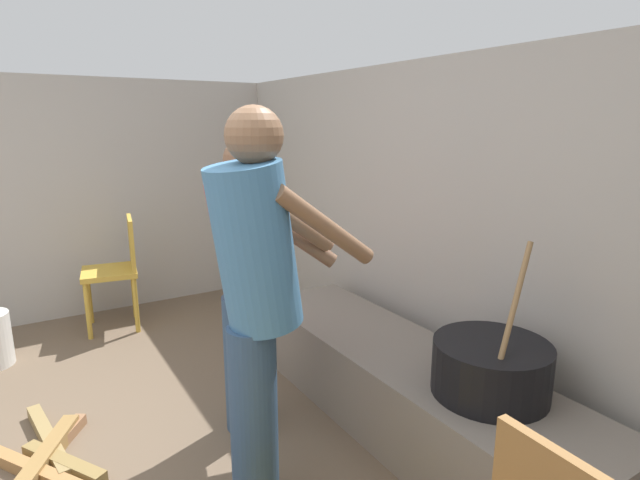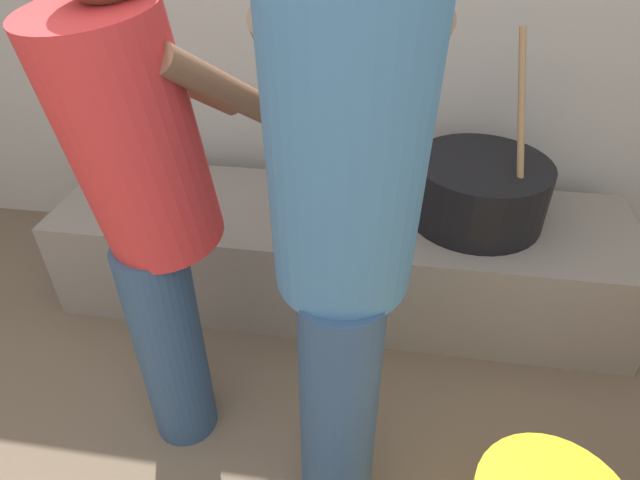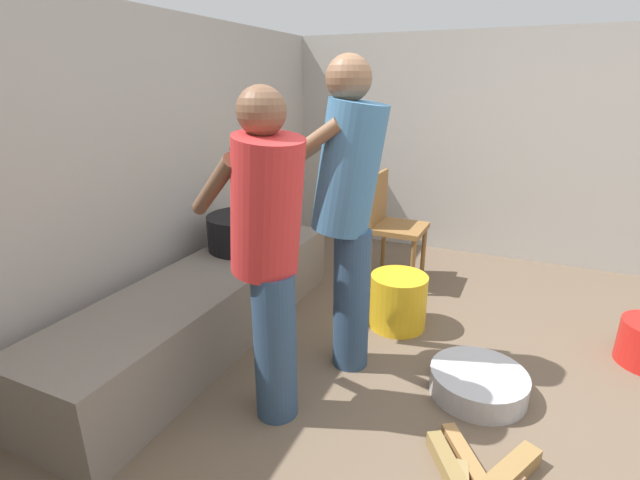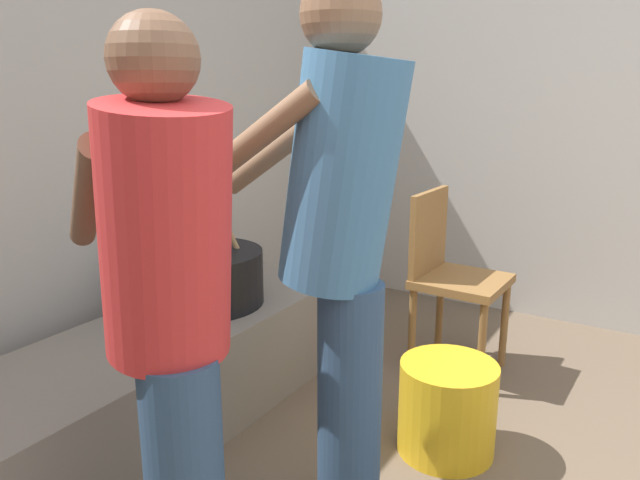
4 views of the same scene
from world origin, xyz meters
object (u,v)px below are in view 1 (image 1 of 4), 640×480
at_px(cook_in_red_shirt, 247,271).
at_px(cook_in_blue_shirt, 257,289).
at_px(cooking_pot_main, 491,368).
at_px(chair_yellow, 117,267).

xyz_separation_m(cook_in_red_shirt, cook_in_blue_shirt, (0.51, -0.18, 0.09)).
xyz_separation_m(cooking_pot_main, cook_in_red_shirt, (-0.93, -0.74, 0.32)).
relative_size(cook_in_blue_shirt, chair_yellow, 1.89).
bearing_deg(cook_in_blue_shirt, cook_in_red_shirt, 161.10).
distance_m(cook_in_red_shirt, chair_yellow, 1.87).
bearing_deg(chair_yellow, cook_in_blue_shirt, 3.61).
bearing_deg(chair_yellow, cook_in_red_shirt, 10.11).
xyz_separation_m(cook_in_blue_shirt, chair_yellow, (-2.32, -0.15, -0.46)).
xyz_separation_m(cooking_pot_main, cook_in_blue_shirt, (-0.41, -0.92, 0.41)).
height_order(cook_in_red_shirt, cook_in_blue_shirt, cook_in_blue_shirt).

